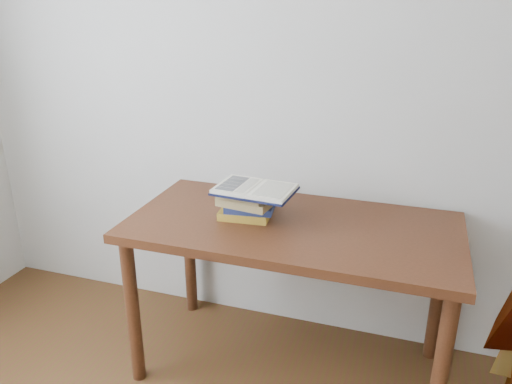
% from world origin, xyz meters
% --- Properties ---
extents(desk, '(1.38, 0.69, 0.74)m').
position_xyz_m(desk, '(0.11, 1.38, 0.64)').
color(desk, '#492312').
rests_on(desk, ground).
extents(book_stack, '(0.25, 0.21, 0.13)m').
position_xyz_m(book_stack, '(-0.10, 1.38, 0.81)').
color(book_stack, olive).
rests_on(book_stack, desk).
extents(open_book, '(0.34, 0.25, 0.03)m').
position_xyz_m(open_book, '(-0.05, 1.36, 0.88)').
color(open_book, black).
rests_on(open_book, book_stack).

